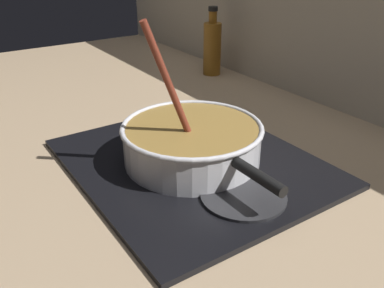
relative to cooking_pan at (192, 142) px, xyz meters
The scene contains 7 objects.
ground 0.28m from the cooking_pan, 111.24° to the right, with size 2.40×1.60×0.04m, color #9E8466.
backsplash_wall 0.59m from the cooking_pan, 99.99° to the left, with size 2.40×0.02×0.55m, color #B2A893.
hob_plate 0.05m from the cooking_pan, 163.40° to the left, with size 0.56×0.48×0.01m, color black.
burner_ring 0.04m from the cooking_pan, 163.40° to the left, with size 0.18×0.18×0.01m, color #592D0C.
spare_burner 0.18m from the cooking_pan, ahead, with size 0.16×0.16×0.01m, color #262628.
cooking_pan is the anchor object (origin of this frame).
sauce_bottle 0.69m from the cooking_pan, 140.13° to the left, with size 0.06×0.06×0.24m.
Camera 1 is at (0.76, -0.20, 0.45)m, focal length 38.81 mm.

